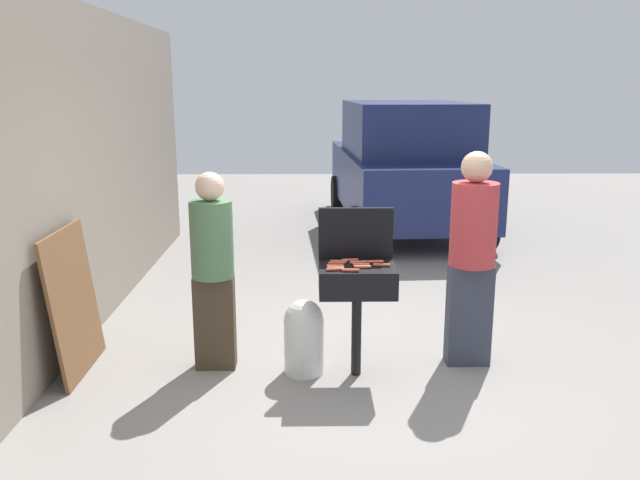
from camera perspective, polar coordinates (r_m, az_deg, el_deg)
ground_plane at (r=5.53m, az=4.75°, el=-11.10°), size 24.00×24.00×0.00m
house_wall_side at (r=6.43m, az=-20.55°, el=5.55°), size 0.24×8.00×3.01m
bbq_grill at (r=5.16m, az=3.24°, el=-3.79°), size 0.60×0.44×0.91m
grill_lid_open at (r=5.28m, az=3.12°, el=0.58°), size 0.60×0.05×0.42m
hot_dog_0 at (r=5.10m, az=3.59°, el=-2.16°), size 0.13×0.03×0.03m
hot_dog_1 at (r=5.04m, az=3.71°, el=-2.35°), size 0.13×0.03×0.03m
hot_dog_2 at (r=4.97m, az=1.32°, el=-2.56°), size 0.13×0.04×0.03m
hot_dog_3 at (r=5.02m, az=1.38°, el=-2.40°), size 0.13×0.04×0.03m
hot_dog_4 at (r=5.17m, az=3.35°, el=-1.95°), size 0.13×0.04×0.03m
hot_dog_5 at (r=5.18m, az=1.63°, el=-1.89°), size 0.13×0.04×0.03m
hot_dog_6 at (r=5.23m, az=2.61°, el=-1.76°), size 0.13×0.04×0.03m
hot_dog_7 at (r=5.13m, az=1.45°, el=-2.05°), size 0.13×0.03×0.03m
hot_dog_8 at (r=5.11m, az=5.39°, el=-2.19°), size 0.13×0.04×0.03m
hot_dog_9 at (r=5.19m, az=4.82°, el=-1.91°), size 0.13×0.03×0.03m
hot_dog_10 at (r=5.07m, az=1.31°, el=-2.24°), size 0.13×0.03×0.03m
hot_dog_11 at (r=4.95m, az=2.67°, el=-2.64°), size 0.13×0.03×0.03m
propane_tank at (r=5.33m, az=-1.42°, el=-8.28°), size 0.32×0.32×0.62m
person_left at (r=5.32m, az=-9.32°, el=-2.10°), size 0.34×0.34×1.63m
person_right at (r=5.46m, az=13.11°, el=-1.00°), size 0.37×0.37×1.78m
parked_minivan at (r=10.63m, az=7.34°, el=6.48°), size 2.23×4.50×2.02m
leaning_board at (r=5.63m, az=-20.67°, el=-5.05°), size 0.16×0.90×1.18m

